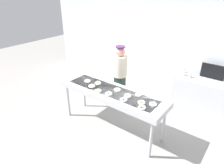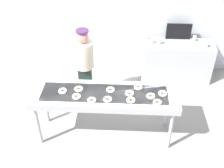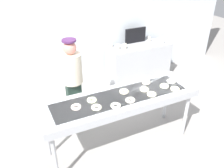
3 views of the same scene
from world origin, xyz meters
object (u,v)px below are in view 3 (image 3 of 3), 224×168
object	(u,v)px
sugar_donut_1	(164,86)
paper_cup_3	(163,41)
sugar_donut_6	(76,107)
sugar_donut_8	(171,81)
paper_cup_1	(125,46)
worker_baker	(72,78)
paper_cup_2	(118,47)
sugar_donut_11	(144,89)
sugar_donut_5	(116,106)
menu_display	(135,35)
paper_cup_0	(149,39)
prep_counter	(139,63)
sugar_donut_3	(97,107)
sugar_donut_4	(152,94)
sugar_donut_9	(92,100)
sugar_donut_2	(146,82)
fryer_conveyor	(120,100)
sugar_donut_10	(130,100)
sugar_donut_0	(175,89)
sugar_donut_7	(124,91)
paper_cup_4	(111,45)

from	to	relation	value
sugar_donut_1	paper_cup_3	world-z (taller)	paper_cup_3
sugar_donut_6	paper_cup_3	distance (m)	3.09
sugar_donut_8	paper_cup_1	distance (m)	1.71
worker_baker	paper_cup_2	bearing A→B (deg)	-130.69
sugar_donut_8	sugar_donut_11	world-z (taller)	same
sugar_donut_5	menu_display	size ratio (longest dim) A/B	0.27
paper_cup_0	prep_counter	bearing A→B (deg)	-160.31
sugar_donut_8	paper_cup_3	size ratio (longest dim) A/B	1.14
paper_cup_0	paper_cup_3	bearing A→B (deg)	-50.19
sugar_donut_3	sugar_donut_4	xyz separation A→B (m)	(0.84, -0.04, 0.00)
prep_counter	paper_cup_3	world-z (taller)	paper_cup_3
sugar_donut_1	paper_cup_3	distance (m)	2.10
sugar_donut_5	paper_cup_2	xyz separation A→B (m)	(1.03, 1.96, -0.02)
paper_cup_1	paper_cup_2	world-z (taller)	same
sugar_donut_8	sugar_donut_9	distance (m)	1.34
sugar_donut_3	paper_cup_0	world-z (taller)	paper_cup_0
sugar_donut_9	sugar_donut_2	bearing A→B (deg)	5.99
fryer_conveyor	sugar_donut_10	distance (m)	0.20
sugar_donut_5	sugar_donut_8	world-z (taller)	same
worker_baker	prep_counter	world-z (taller)	worker_baker
sugar_donut_0	sugar_donut_8	world-z (taller)	same
sugar_donut_2	sugar_donut_6	distance (m)	1.21
sugar_donut_7	menu_display	world-z (taller)	menu_display
sugar_donut_2	paper_cup_4	world-z (taller)	paper_cup_4
fryer_conveyor	sugar_donut_7	distance (m)	0.15
sugar_donut_7	paper_cup_1	size ratio (longest dim) A/B	1.14
sugar_donut_2	menu_display	world-z (taller)	menu_display
sugar_donut_3	sugar_donut_9	world-z (taller)	same
sugar_donut_3	fryer_conveyor	bearing A→B (deg)	16.61
menu_display	sugar_donut_7	bearing A→B (deg)	-124.64
paper_cup_1	sugar_donut_0	bearing A→B (deg)	-95.69
fryer_conveyor	worker_baker	world-z (taller)	worker_baker
sugar_donut_11	paper_cup_4	distance (m)	1.99
sugar_donut_1	sugar_donut_5	size ratio (longest dim) A/B	1.00
paper_cup_0	sugar_donut_1	bearing A→B (deg)	-117.63
sugar_donut_0	prep_counter	bearing A→B (deg)	73.07
sugar_donut_5	sugar_donut_7	xyz separation A→B (m)	(0.27, 0.27, 0.00)
sugar_donut_6	paper_cup_2	world-z (taller)	paper_cup_2
sugar_donut_3	worker_baker	size ratio (longest dim) A/B	0.09
sugar_donut_9	sugar_donut_5	bearing A→B (deg)	-47.98
sugar_donut_3	paper_cup_4	distance (m)	2.39
sugar_donut_6	sugar_donut_10	distance (m)	0.75
fryer_conveyor	sugar_donut_0	world-z (taller)	sugar_donut_0
fryer_conveyor	sugar_donut_9	xyz separation A→B (m)	(-0.42, 0.06, 0.09)
fryer_conveyor	sugar_donut_1	world-z (taller)	sugar_donut_1
sugar_donut_0	sugar_donut_1	world-z (taller)	same
sugar_donut_2	sugar_donut_6	bearing A→B (deg)	-172.53
sugar_donut_5	sugar_donut_10	bearing A→B (deg)	8.01
paper_cup_1	sugar_donut_3	bearing A→B (deg)	-127.71
sugar_donut_5	sugar_donut_7	world-z (taller)	same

